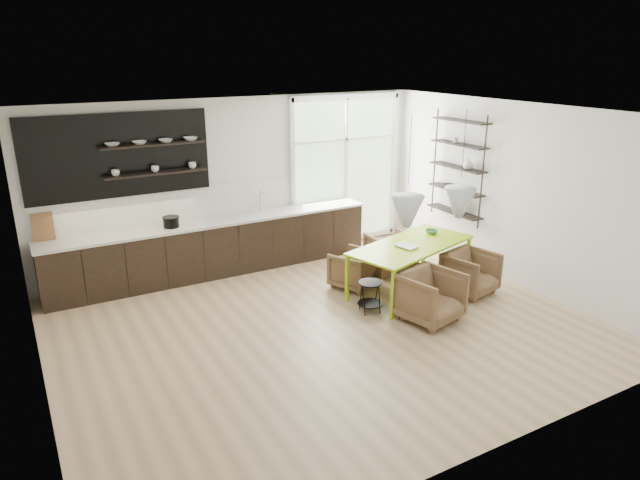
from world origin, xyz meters
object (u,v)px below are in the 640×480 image
at_px(armchair_front_left, 430,296).
at_px(wire_stool, 370,293).
at_px(armchair_back_right, 390,252).
at_px(armchair_front_right, 470,273).
at_px(dining_table, 411,247).
at_px(armchair_back_left, 354,269).

height_order(armchair_front_left, wire_stool, armchair_front_left).
bearing_deg(armchair_front_left, wire_stool, 119.60).
xyz_separation_m(armchair_back_right, armchair_front_right, (0.53, -1.38, 0.00)).
distance_m(dining_table, armchair_back_right, 0.96).
xyz_separation_m(armchair_front_left, armchair_front_right, (1.18, 0.43, -0.03)).
height_order(armchair_back_right, armchair_front_left, armchair_front_left).
xyz_separation_m(dining_table, armchair_front_right, (0.77, -0.54, -0.39)).
relative_size(dining_table, armchair_back_left, 3.47).
xyz_separation_m(armchair_back_left, armchair_front_left, (0.28, -1.53, 0.06)).
xyz_separation_m(dining_table, armchair_front_left, (-0.41, -0.97, -0.36)).
bearing_deg(armchair_back_right, armchair_front_left, 75.60).
height_order(armchair_back_left, armchair_front_right, armchair_front_right).
bearing_deg(armchair_back_left, dining_table, 117.41).
bearing_deg(armchair_front_left, armchair_front_right, 7.48).
height_order(armchair_front_left, armchair_front_right, armchair_front_left).
distance_m(dining_table, armchair_front_left, 1.12).
distance_m(armchair_front_right, wire_stool, 1.76).
relative_size(armchair_front_left, wire_stool, 1.70).
bearing_deg(dining_table, armchair_back_left, 124.96).
distance_m(armchair_back_left, armchair_front_left, 1.55).
relative_size(armchair_back_right, armchair_front_right, 1.00).
distance_m(armchair_back_right, wire_stool, 1.70).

